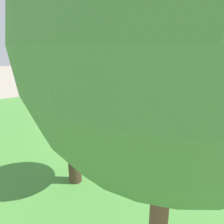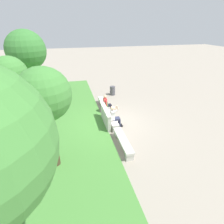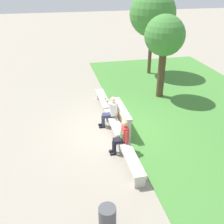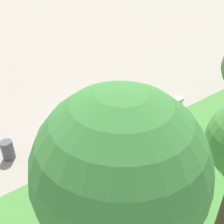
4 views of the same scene
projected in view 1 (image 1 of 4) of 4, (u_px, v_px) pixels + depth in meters
ground_plane at (107, 129)px, 10.18m from camera, size 80.00×80.00×0.00m
grass_strip at (6, 156)px, 7.66m from camera, size 18.89×8.00×0.03m
bench_main at (143, 140)px, 8.28m from camera, size 2.19×0.40×0.45m
bench_near at (107, 123)px, 10.09m from camera, size 2.19×0.40×0.45m
bench_mid at (82, 111)px, 11.89m from camera, size 2.19×0.40×0.45m
backrest_wall_with_plaque at (101, 120)px, 9.83m from camera, size 2.04×0.24×1.01m
person_photographer at (114, 116)px, 9.69m from camera, size 0.48×0.73×1.32m
person_distant at (91, 108)px, 11.18m from camera, size 0.48×0.68×1.26m
backpack at (91, 109)px, 11.13m from camera, size 0.28×0.24×0.43m
tree_right_background at (70, 72)px, 5.35m from camera, size 1.96×1.96×4.15m
tree_far_back at (172, 47)px, 1.99m from camera, size 2.75×2.75×5.09m
trash_bin at (82, 99)px, 14.35m from camera, size 0.44×0.44×0.75m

